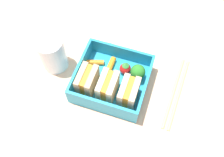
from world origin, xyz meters
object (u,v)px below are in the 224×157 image
(carrot_stick_far_left, at_px, (95,62))
(chopstick_pair, at_px, (176,92))
(sandwich_center_left, at_px, (108,87))
(broccoli_floret, at_px, (138,72))
(sandwich_center, at_px, (87,81))
(strawberry_far_left, at_px, (125,68))
(folded_napkin, at_px, (121,29))
(drinking_glass, at_px, (53,54))
(carrot_stick_left, at_px, (110,67))
(sandwich_left, at_px, (129,93))

(carrot_stick_far_left, height_order, chopstick_pair, carrot_stick_far_left)
(sandwich_center_left, relative_size, broccoli_floret, 1.34)
(sandwich_center, distance_m, strawberry_far_left, 0.09)
(strawberry_far_left, xyz_separation_m, chopstick_pair, (-0.13, 0.01, -0.02))
(sandwich_center_left, relative_size, folded_napkin, 0.41)
(sandwich_center_left, xyz_separation_m, sandwich_center, (0.05, 0.00, 0.00))
(sandwich_center, height_order, folded_napkin, sandwich_center)
(sandwich_center_left, xyz_separation_m, chopstick_pair, (-0.15, -0.05, -0.04))
(carrot_stick_far_left, bearing_deg, broccoli_floret, 176.58)
(strawberry_far_left, xyz_separation_m, drinking_glass, (0.17, 0.02, 0.02))
(carrot_stick_left, relative_size, drinking_glass, 0.63)
(chopstick_pair, bearing_deg, sandwich_left, 28.21)
(folded_napkin, bearing_deg, sandwich_center_left, 98.26)
(chopstick_pair, distance_m, drinking_glass, 0.30)
(broccoli_floret, relative_size, carrot_stick_far_left, 1.08)
(carrot_stick_far_left, relative_size, folded_napkin, 0.28)
(sandwich_center, bearing_deg, carrot_stick_far_left, -84.30)
(carrot_stick_left, height_order, drinking_glass, drinking_glass)
(sandwich_left, height_order, broccoli_floret, sandwich_left)
(carrot_stick_left, bearing_deg, sandwich_center, 62.85)
(broccoli_floret, distance_m, folded_napkin, 0.16)
(broccoli_floret, xyz_separation_m, chopstick_pair, (-0.09, 0.00, -0.03))
(broccoli_floret, relative_size, carrot_stick_left, 0.80)
(chopstick_pair, xyz_separation_m, folded_napkin, (0.17, -0.14, -0.00))
(carrot_stick_left, xyz_separation_m, drinking_glass, (0.13, 0.02, 0.02))
(strawberry_far_left, xyz_separation_m, carrot_stick_left, (0.04, 0.00, -0.01))
(broccoli_floret, height_order, drinking_glass, drinking_glass)
(sandwich_center_left, relative_size, chopstick_pair, 0.31)
(sandwich_left, bearing_deg, folded_napkin, -68.84)
(drinking_glass, bearing_deg, sandwich_center_left, 164.88)
(sandwich_center, bearing_deg, strawberry_far_left, -136.24)
(carrot_stick_left, relative_size, chopstick_pair, 0.29)
(sandwich_center, distance_m, carrot_stick_left, 0.07)
(carrot_stick_left, bearing_deg, strawberry_far_left, -173.84)
(carrot_stick_far_left, bearing_deg, folded_napkin, -100.93)
(sandwich_left, distance_m, strawberry_far_left, 0.07)
(sandwich_center_left, xyz_separation_m, strawberry_far_left, (-0.02, -0.06, -0.01))
(sandwich_left, xyz_separation_m, sandwich_center, (0.09, 0.00, 0.00))
(sandwich_center, height_order, chopstick_pair, sandwich_center)
(sandwich_center_left, distance_m, folded_napkin, 0.20)
(strawberry_far_left, bearing_deg, broccoli_floret, 167.22)
(sandwich_left, height_order, sandwich_center_left, same)
(sandwich_left, xyz_separation_m, drinking_glass, (0.19, -0.04, 0.00))
(carrot_stick_far_left, distance_m, drinking_glass, 0.10)
(broccoli_floret, relative_size, strawberry_far_left, 1.34)
(carrot_stick_left, height_order, folded_napkin, carrot_stick_left)
(strawberry_far_left, bearing_deg, sandwich_center_left, 72.38)
(chopstick_pair, bearing_deg, folded_napkin, -38.56)
(sandwich_center_left, xyz_separation_m, drinking_glass, (0.15, -0.04, 0.00))
(sandwich_center_left, relative_size, sandwich_center, 1.00)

